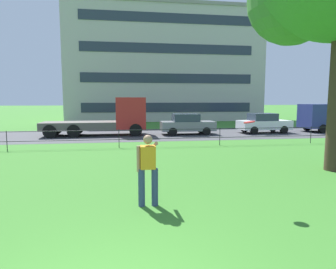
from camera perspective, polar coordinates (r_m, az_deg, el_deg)
The scene contains 9 objects.
street_strip at distance 22.19m, azimuth -9.23°, elevation -0.06°, with size 80.00×7.96×0.01m, color #424247.
park_fence at distance 16.13m, azimuth -9.43°, elevation -0.14°, with size 33.94×0.04×1.00m.
person_thrower at distance 7.16m, azimuth -3.88°, elevation -6.40°, with size 0.53×0.75×1.73m.
frisbee at distance 7.47m, azimuth 15.39°, elevation 2.31°, with size 0.33×0.33×0.07m.
flatbed_truck_right at distance 22.06m, azimuth -11.11°, elevation 3.03°, with size 7.35×2.57×2.75m.
car_grey_center at distance 22.19m, azimuth 3.69°, elevation 2.02°, with size 4.02×1.85×1.54m.
car_white_left at distance 24.34m, azimuth 17.93°, elevation 2.12°, with size 4.06×1.93×1.54m.
panel_van_far_right at distance 27.68m, azimuth 29.00°, elevation 3.14°, with size 5.07×2.24×2.24m.
apartment_building_background at distance 40.59m, azimuth -0.96°, elevation 12.96°, with size 24.39×10.38×14.07m.
Camera 1 is at (0.21, -3.34, 2.55)m, focal length 31.65 mm.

